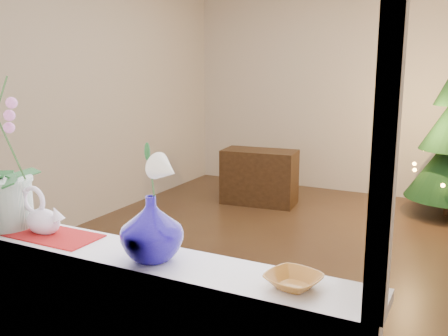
# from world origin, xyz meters

# --- Properties ---
(ground) EXTENTS (5.00, 5.00, 0.00)m
(ground) POSITION_xyz_m (0.00, 0.00, 0.00)
(ground) COLOR #3C2618
(ground) RESTS_ON ground
(wall_back) EXTENTS (4.50, 0.10, 2.70)m
(wall_back) POSITION_xyz_m (0.00, 2.50, 1.35)
(wall_back) COLOR beige
(wall_back) RESTS_ON ground
(wall_front) EXTENTS (4.50, 0.10, 2.70)m
(wall_front) POSITION_xyz_m (0.00, -2.50, 1.35)
(wall_front) COLOR beige
(wall_front) RESTS_ON ground
(wall_left) EXTENTS (0.10, 5.00, 2.70)m
(wall_left) POSITION_xyz_m (-2.25, 0.00, 1.35)
(wall_left) COLOR beige
(wall_left) RESTS_ON ground
(windowsill) EXTENTS (2.20, 0.26, 0.04)m
(windowsill) POSITION_xyz_m (0.00, -2.37, 0.90)
(windowsill) COLOR white
(windowsill) RESTS_ON window_apron
(window_frame) EXTENTS (2.22, 0.06, 1.60)m
(window_frame) POSITION_xyz_m (0.00, -2.47, 1.70)
(window_frame) COLOR white
(window_frame) RESTS_ON windowsill
(runner) EXTENTS (0.70, 0.20, 0.01)m
(runner) POSITION_xyz_m (-0.38, -2.37, 0.92)
(runner) COLOR maroon
(runner) RESTS_ON windowsill
(swan) EXTENTS (0.23, 0.12, 0.19)m
(swan) POSITION_xyz_m (-0.28, -2.36, 1.01)
(swan) COLOR silver
(swan) RESTS_ON windowsill
(blue_vase) EXTENTS (0.26, 0.26, 0.27)m
(blue_vase) POSITION_xyz_m (0.28, -2.39, 1.06)
(blue_vase) COLOR #0F0668
(blue_vase) RESTS_ON windowsill
(lily) EXTENTS (0.15, 0.09, 0.20)m
(lily) POSITION_xyz_m (0.28, -2.39, 1.29)
(lily) COLOR beige
(lily) RESTS_ON blue_vase
(paperweight) EXTENTS (0.08, 0.08, 0.06)m
(paperweight) POSITION_xyz_m (0.24, -2.40, 0.95)
(paperweight) COLOR white
(paperweight) RESTS_ON windowsill
(amber_dish) EXTENTS (0.18, 0.18, 0.04)m
(amber_dish) POSITION_xyz_m (0.81, -2.37, 0.94)
(amber_dish) COLOR #AA6D26
(amber_dish) RESTS_ON windowsill
(side_table) EXTENTS (0.89, 0.51, 0.63)m
(side_table) POSITION_xyz_m (-0.94, 1.45, 0.32)
(side_table) COLOR black
(side_table) RESTS_ON ground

